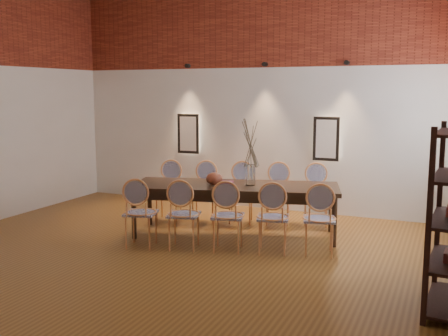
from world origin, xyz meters
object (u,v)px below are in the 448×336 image
at_px(chair_far_c, 241,194).
at_px(bowl, 214,179).
at_px(chair_far_e, 316,196).
at_px(dining_table, 235,210).
at_px(chair_near_c, 228,216).
at_px(chair_far_d, 278,195).
at_px(vase, 250,175).
at_px(book, 224,182).
at_px(chair_near_b, 184,214).
at_px(chair_far_b, 204,192).
at_px(chair_near_e, 319,219).
at_px(chair_near_d, 273,217).
at_px(chair_near_a, 141,213).
at_px(chair_far_a, 169,191).

bearing_deg(chair_far_c, bowl, 69.65).
bearing_deg(chair_far_c, chair_far_e, -180.00).
relative_size(dining_table, chair_near_c, 3.16).
relative_size(chair_far_d, chair_far_e, 1.00).
distance_m(vase, book, 0.42).
height_order(chair_near_b, chair_far_d, same).
height_order(chair_near_b, book, chair_near_b).
relative_size(chair_near_b, chair_far_c, 1.00).
bearing_deg(chair_far_b, chair_near_e, 139.64).
bearing_deg(chair_far_d, bowl, 42.10).
relative_size(chair_near_d, chair_far_c, 1.00).
height_order(chair_far_b, vase, vase).
xyz_separation_m(chair_near_a, vase, (1.16, 1.10, 0.43)).
distance_m(chair_near_c, vase, 0.90).
bearing_deg(vase, chair_near_e, -22.89).
distance_m(chair_far_e, book, 1.55).
relative_size(chair_near_a, chair_far_a, 1.00).
bearing_deg(chair_near_e, chair_far_b, 139.64).
bearing_deg(chair_near_a, dining_table, 32.52).
distance_m(chair_near_d, chair_far_e, 1.63).
bearing_deg(chair_far_d, chair_far_c, 0.00).
bearing_deg(book, chair_far_e, 41.94).
bearing_deg(bowl, chair_near_a, -126.22).
bearing_deg(book, vase, 4.59).
height_order(chair_near_b, chair_far_e, same).
bearing_deg(chair_near_a, chair_far_c, 51.89).
bearing_deg(chair_far_b, dining_table, 128.11).
bearing_deg(book, chair_far_b, 137.03).
bearing_deg(book, chair_near_c, -63.13).
distance_m(chair_near_e, chair_far_d, 1.63).
bearing_deg(chair_near_c, chair_near_e, 0.00).
height_order(chair_near_c, bowl, chair_near_c).
height_order(dining_table, chair_near_a, chair_near_a).
height_order(chair_near_d, chair_far_a, same).
distance_m(chair_far_d, chair_far_e, 0.59).
xyz_separation_m(chair_near_b, book, (0.19, 0.91, 0.30)).
height_order(chair_far_e, book, chair_far_e).
distance_m(chair_far_c, chair_far_d, 0.59).
distance_m(chair_near_b, bowl, 0.85).
bearing_deg(book, chair_far_d, 57.02).
bearing_deg(chair_far_e, dining_table, 32.52).
xyz_separation_m(dining_table, chair_near_c, (0.20, -0.73, 0.09)).
bearing_deg(book, chair_near_b, -101.71).
xyz_separation_m(chair_far_d, bowl, (-0.65, -1.01, 0.37)).
bearing_deg(bowl, dining_table, 24.74).
distance_m(chair_near_a, chair_far_c, 1.92).
bearing_deg(chair_far_e, chair_near_d, 68.59).
bearing_deg(chair_near_a, chair_far_d, 40.36).
distance_m(chair_far_b, chair_far_d, 1.19).
bearing_deg(bowl, chair_far_e, 43.75).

